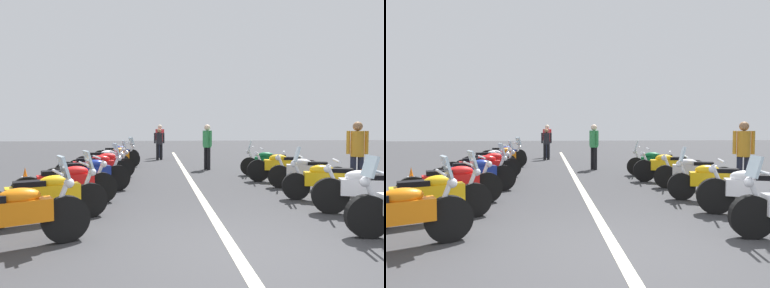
{
  "view_description": "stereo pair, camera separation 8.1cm",
  "coord_description": "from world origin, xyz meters",
  "views": [
    {
      "loc": [
        -4.16,
        0.98,
        1.59
      ],
      "look_at": [
        5.8,
        0.0,
        1.14
      ],
      "focal_mm": 32.36,
      "sensor_mm": 36.0,
      "label": 1
    },
    {
      "loc": [
        -4.16,
        0.9,
        1.59
      ],
      "look_at": [
        5.8,
        0.0,
        1.14
      ],
      "focal_mm": 32.36,
      "sensor_mm": 36.0,
      "label": 2
    }
  ],
  "objects": [
    {
      "name": "bystander_2",
      "position": [
        4.18,
        -4.07,
        1.04
      ],
      "size": [
        0.32,
        0.52,
        1.76
      ],
      "rotation": [
        0.0,
        0.0,
        6.03
      ],
      "color": "#1E2338",
      "rests_on": "ground_plane"
    },
    {
      "name": "ground_plane",
      "position": [
        0.0,
        0.0,
        0.0
      ],
      "size": [
        80.0,
        80.0,
        0.0
      ],
      "primitive_type": "plane",
      "color": "#38383A"
    },
    {
      "name": "traffic_cone_0",
      "position": [
        3.72,
        -3.91,
        0.29
      ],
      "size": [
        0.36,
        0.36,
        0.61
      ],
      "color": "orange",
      "rests_on": "ground_plane"
    },
    {
      "name": "traffic_cone_1",
      "position": [
        4.86,
        4.32,
        0.29
      ],
      "size": [
        0.36,
        0.36,
        0.61
      ],
      "color": "orange",
      "rests_on": "ground_plane"
    },
    {
      "name": "motorcycle_left_row_2",
      "position": [
        3.05,
        2.83,
        0.46
      ],
      "size": [
        0.98,
        1.99,
        1.01
      ],
      "rotation": [
        0.0,
        0.0,
        -1.19
      ],
      "color": "black",
      "rests_on": "ground_plane"
    },
    {
      "name": "motorcycle_right_row_2",
      "position": [
        3.05,
        -2.74,
        0.46
      ],
      "size": [
        0.87,
        2.02,
        1.19
      ],
      "rotation": [
        0.0,
        0.0,
        1.3
      ],
      "color": "black",
      "rests_on": "ground_plane"
    },
    {
      "name": "motorcycle_left_row_1",
      "position": [
        1.81,
        2.86,
        0.46
      ],
      "size": [
        1.09,
        1.99,
        1.2
      ],
      "rotation": [
        0.0,
        0.0,
        -1.13
      ],
      "color": "black",
      "rests_on": "ground_plane"
    },
    {
      "name": "motorcycle_left_row_0",
      "position": [
        0.45,
        2.92,
        0.47
      ],
      "size": [
        1.13,
        2.0,
        1.22
      ],
      "rotation": [
        0.0,
        0.0,
        -1.11
      ],
      "color": "black",
      "rests_on": "ground_plane"
    },
    {
      "name": "motorcycle_left_row_6",
      "position": [
        8.48,
        2.94,
        0.45
      ],
      "size": [
        0.91,
        1.91,
        0.99
      ],
      "rotation": [
        0.0,
        0.0,
        -1.22
      ],
      "color": "black",
      "rests_on": "ground_plane"
    },
    {
      "name": "bystander_4",
      "position": [
        13.33,
        0.92,
        0.92
      ],
      "size": [
        0.32,
        0.53,
        1.58
      ],
      "rotation": [
        0.0,
        0.0,
        3.17
      ],
      "color": "black",
      "rests_on": "ground_plane"
    },
    {
      "name": "motorcycle_right_row_5",
      "position": [
        7.01,
        -2.74,
        0.46
      ],
      "size": [
        0.91,
        1.99,
        1.2
      ],
      "rotation": [
        0.0,
        0.0,
        1.26
      ],
      "color": "black",
      "rests_on": "ground_plane"
    },
    {
      "name": "motorcycle_left_row_5",
      "position": [
        6.99,
        2.74,
        0.46
      ],
      "size": [
        0.8,
        2.08,
        1.2
      ],
      "rotation": [
        0.0,
        0.0,
        -1.32
      ],
      "color": "black",
      "rests_on": "ground_plane"
    },
    {
      "name": "motorcycle_right_row_4",
      "position": [
        5.73,
        -2.72,
        0.46
      ],
      "size": [
        0.79,
        2.18,
        1.01
      ],
      "rotation": [
        0.0,
        0.0,
        1.38
      ],
      "color": "black",
      "rests_on": "ground_plane"
    },
    {
      "name": "motorcycle_left_row_4",
      "position": [
        5.8,
        2.77,
        0.47
      ],
      "size": [
        0.89,
        2.09,
        1.02
      ],
      "rotation": [
        0.0,
        0.0,
        -1.26
      ],
      "color": "black",
      "rests_on": "ground_plane"
    },
    {
      "name": "bystander_1",
      "position": [
        8.98,
        -0.9,
        1.02
      ],
      "size": [
        0.48,
        0.32,
        1.74
      ],
      "rotation": [
        0.0,
        0.0,
        5.22
      ],
      "color": "black",
      "rests_on": "ground_plane"
    },
    {
      "name": "lane_centre_stripe",
      "position": [
        6.4,
        0.0,
        0.0
      ],
      "size": [
        24.23,
        0.16,
        0.01
      ],
      "primitive_type": "cube",
      "color": "beige",
      "rests_on": "ground_plane"
    },
    {
      "name": "motorcycle_right_row_3",
      "position": [
        4.5,
        -2.91,
        0.45
      ],
      "size": [
        0.97,
        1.97,
        0.99
      ],
      "rotation": [
        0.0,
        0.0,
        1.21
      ],
      "color": "black",
      "rests_on": "ground_plane"
    },
    {
      "name": "bystander_0",
      "position": [
        14.67,
        0.88,
        1.05
      ],
      "size": [
        0.32,
        0.47,
        1.78
      ],
      "rotation": [
        0.0,
        0.0,
        0.54
      ],
      "color": "#1E2338",
      "rests_on": "ground_plane"
    },
    {
      "name": "motorcycle_right_row_1",
      "position": [
        1.74,
        -2.85,
        0.47
      ],
      "size": [
        0.91,
        1.99,
        1.01
      ],
      "rotation": [
        0.0,
        0.0,
        1.25
      ],
      "color": "black",
      "rests_on": "ground_plane"
    },
    {
      "name": "motorcycle_left_row_8",
      "position": [
        11.07,
        2.75,
        0.47
      ],
      "size": [
        1.04,
        1.93,
        1.22
      ],
      "rotation": [
        0.0,
        0.0,
        -1.14
      ],
      "color": "black",
      "rests_on": "ground_plane"
    },
    {
      "name": "motorcycle_left_row_3",
      "position": [
        4.5,
        2.68,
        0.47
      ],
      "size": [
        0.94,
        2.05,
        1.22
      ],
      "rotation": [
        0.0,
        0.0,
        -1.22
      ],
      "color": "black",
      "rests_on": "ground_plane"
    },
    {
      "name": "motorcycle_left_row_7",
      "position": [
        9.72,
        2.67,
        0.47
      ],
      "size": [
        1.16,
        1.98,
        1.22
      ],
      "rotation": [
        0.0,
        0.0,
        -1.08
      ],
      "color": "black",
      "rests_on": "ground_plane"
    }
  ]
}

